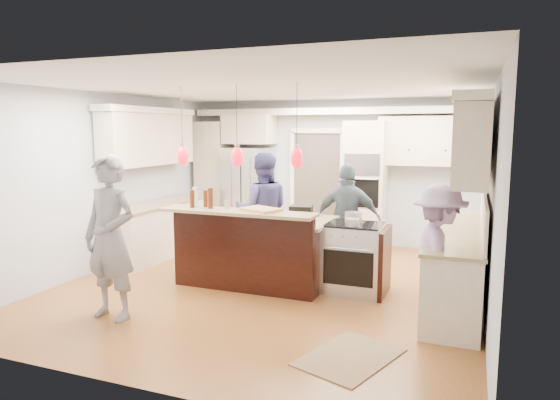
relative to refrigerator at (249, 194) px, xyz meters
The scene contains 23 objects.
ground_plane 3.19m from the refrigerator, 59.58° to the right, with size 6.00×6.00×0.00m, color #9E612B.
room_shell 3.20m from the refrigerator, 59.58° to the right, with size 5.54×6.04×2.72m.
refrigerator is the anchor object (origin of this frame).
oven_column 2.31m from the refrigerator, ahead, with size 0.72×0.69×2.30m.
back_upper_cabinets 1.12m from the refrigerator, ahead, with size 5.30×0.61×2.54m.
right_counter_run 4.63m from the refrigerator, 30.36° to the right, with size 0.64×3.10×2.51m.
left_cabinets 2.05m from the refrigerator, 115.94° to the right, with size 0.64×2.30×2.51m.
kitchen_island 2.91m from the refrigerator, 63.09° to the right, with size 2.10×1.46×1.12m.
island_range 3.71m from the refrigerator, 42.59° to the right, with size 0.82×0.71×0.92m.
pendant_lights 3.53m from the refrigerator, 67.57° to the right, with size 1.75×0.15×1.03m.
person_bar_end 4.42m from the refrigerator, 85.89° to the right, with size 0.68×0.45×1.87m, color slate.
person_far_left 2.08m from the refrigerator, 59.28° to the right, with size 0.87×0.68×1.80m, color navy.
person_far_right 3.00m from the refrigerator, 36.28° to the right, with size 0.97×0.41×1.66m, color #475763.
person_range_side 5.08m from the refrigerator, 41.53° to the right, with size 1.02×0.59×1.58m, color #A688B8.
floor_rug 5.49m from the refrigerator, 55.13° to the right, with size 0.69×1.01×0.01m, color #7D6144.
water_bottle 3.24m from the refrigerator, 77.85° to the right, with size 0.06×0.06×0.27m, color silver.
beer_bottle_a 3.28m from the refrigerator, 78.45° to the right, with size 0.06×0.06×0.24m, color #401D0B.
beer_bottle_b 3.31m from the refrigerator, 73.93° to the right, with size 0.07×0.07×0.27m, color #401D0B.
beer_bottle_c 3.20m from the refrigerator, 75.61° to the right, with size 0.06×0.06×0.23m, color #401D0B.
drink_can 3.35m from the refrigerator, 70.04° to the right, with size 0.06×0.06×0.12m, color #B7B7BC.
cutting_board 3.50m from the refrigerator, 62.66° to the right, with size 0.46×0.33×0.04m, color tan.
pot_large 3.57m from the refrigerator, 42.23° to the right, with size 0.23×0.23×0.14m, color #B7B7BC.
pot_small 3.78m from the refrigerator, 44.64° to the right, with size 0.19×0.19×0.10m, color #B7B7BC.
Camera 1 is at (2.54, -6.21, 2.14)m, focal length 32.00 mm.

